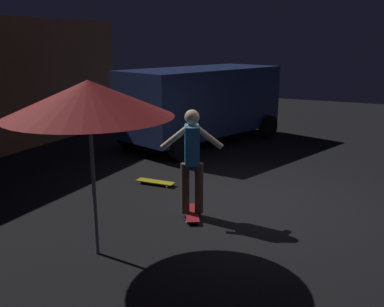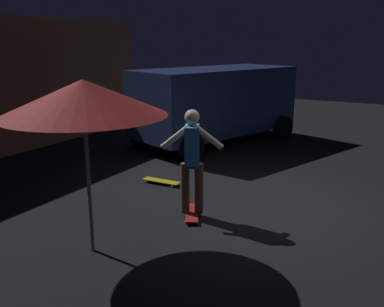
{
  "view_description": "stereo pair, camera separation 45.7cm",
  "coord_description": "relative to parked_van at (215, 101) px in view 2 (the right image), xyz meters",
  "views": [
    {
      "loc": [
        -6.94,
        -2.01,
        2.77
      ],
      "look_at": [
        -0.99,
        0.8,
        1.05
      ],
      "focal_mm": 40.89,
      "sensor_mm": 36.0,
      "label": 1
    },
    {
      "loc": [
        -6.73,
        -2.41,
        2.77
      ],
      "look_at": [
        -0.99,
        0.8,
        1.05
      ],
      "focal_mm": 40.89,
      "sensor_mm": 36.0,
      "label": 2
    }
  ],
  "objects": [
    {
      "name": "skateboard_spare",
      "position": [
        -3.73,
        -0.67,
        -1.11
      ],
      "size": [
        0.24,
        0.79,
        0.07
      ],
      "color": "gold",
      "rests_on": "ground_plane"
    },
    {
      "name": "patio_umbrella",
      "position": [
        -6.55,
        -1.4,
        0.91
      ],
      "size": [
        2.1,
        2.1,
        2.3
      ],
      "color": "slate",
      "rests_on": "ground_plane"
    },
    {
      "name": "parked_van",
      "position": [
        0.0,
        0.0,
        0.0
      ],
      "size": [
        4.97,
        3.43,
        2.03
      ],
      "color": "navy",
      "rests_on": "ground_plane"
    },
    {
      "name": "ground_plane",
      "position": [
        -3.87,
        -2.8,
        -1.16
      ],
      "size": [
        28.0,
        28.0,
        0.0
      ],
      "primitive_type": "plane",
      "color": "black"
    },
    {
      "name": "skater",
      "position": [
        -4.86,
        -2.0,
        -0.12
      ],
      "size": [
        0.54,
        0.91,
        1.67
      ],
      "color": "brown",
      "rests_on": "skateboard_ridden"
    },
    {
      "name": "skateboard_ridden",
      "position": [
        -4.86,
        -2.0,
        -1.11
      ],
      "size": [
        0.78,
        0.54,
        0.07
      ],
      "color": "#AD1E23",
      "rests_on": "ground_plane"
    }
  ]
}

